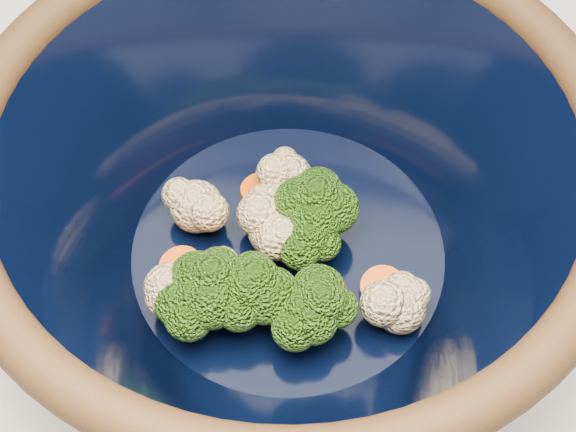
{
  "coord_description": "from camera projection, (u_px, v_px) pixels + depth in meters",
  "views": [
    {
      "loc": [
        0.11,
        -0.38,
        1.37
      ],
      "look_at": [
        0.06,
        -0.11,
        0.97
      ],
      "focal_mm": 50.0,
      "sensor_mm": 36.0,
      "label": 1
    }
  ],
  "objects": [
    {
      "name": "counter",
      "position": [
        258.0,
        370.0,
        0.98
      ],
      "size": [
        1.2,
        1.2,
        0.9
      ],
      "primitive_type": "cube",
      "color": "silver",
      "rests_on": "ground"
    },
    {
      "name": "mixing_bowl",
      "position": [
        288.0,
        201.0,
        0.47
      ],
      "size": [
        0.44,
        0.44,
        0.16
      ],
      "rotation": [
        0.0,
        0.0,
        0.33
      ],
      "color": "black",
      "rests_on": "counter"
    },
    {
      "name": "vegetable_pile",
      "position": [
        269.0,
        257.0,
        0.48
      ],
      "size": [
        0.17,
        0.14,
        0.06
      ],
      "color": "#608442",
      "rests_on": "mixing_bowl"
    }
  ]
}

